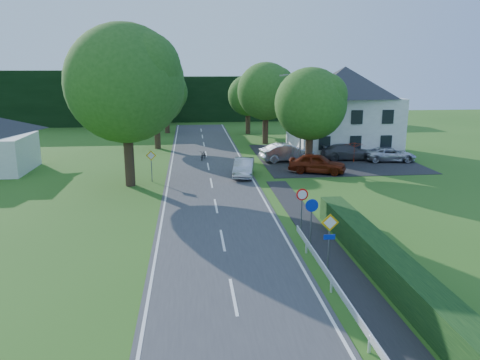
{
  "coord_description": "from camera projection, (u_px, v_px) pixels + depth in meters",
  "views": [
    {
      "loc": [
        -1.49,
        -10.31,
        8.66
      ],
      "look_at": [
        1.57,
        18.36,
        1.6
      ],
      "focal_mm": 35.0,
      "sensor_mm": 36.0,
      "label": 1
    }
  ],
  "objects": [
    {
      "name": "sign_roundabout",
      "position": [
        312.0,
        213.0,
        22.82
      ],
      "size": [
        0.64,
        0.08,
        2.37
      ],
      "color": "slate",
      "rests_on": "ground"
    },
    {
      "name": "tree_main",
      "position": [
        126.0,
        107.0,
        33.34
      ],
      "size": [
        9.4,
        9.4,
        11.64
      ],
      "primitive_type": null,
      "color": "#265419",
      "rests_on": "ground"
    },
    {
      "name": "moving_car",
      "position": [
        244.0,
        167.0,
        37.39
      ],
      "size": [
        2.25,
        4.5,
        1.42
      ],
      "primitive_type": "imported",
      "rotation": [
        0.0,
        0.0,
        -0.18
      ],
      "color": "silver",
      "rests_on": "road"
    },
    {
      "name": "parked_car_silver_b",
      "position": [
        390.0,
        154.0,
        43.27
      ],
      "size": [
        4.82,
        2.63,
        1.28
      ],
      "primitive_type": "imported",
      "rotation": [
        0.0,
        0.0,
        1.46
      ],
      "color": "silver",
      "rests_on": "parking_pad"
    },
    {
      "name": "parking_pad",
      "position": [
        331.0,
        157.0,
        45.28
      ],
      "size": [
        14.0,
        16.0,
        0.04
      ],
      "primitive_type": "cube",
      "color": "black",
      "rests_on": "ground"
    },
    {
      "name": "motorcycle",
      "position": [
        204.0,
        155.0,
        44.02
      ],
      "size": [
        0.99,
        1.75,
        0.87
      ],
      "primitive_type": "imported",
      "rotation": [
        0.0,
        0.0,
        -0.27
      ],
      "color": "black",
      "rests_on": "road"
    },
    {
      "name": "sign_priority_left",
      "position": [
        151.0,
        160.0,
        35.42
      ],
      "size": [
        0.78,
        0.09,
        2.44
      ],
      "color": "slate",
      "rests_on": "ground"
    },
    {
      "name": "treeline_left",
      "position": [
        7.0,
        99.0,
        68.2
      ],
      "size": [
        44.0,
        6.0,
        8.0
      ],
      "primitive_type": "cube",
      "color": "black",
      "rests_on": "ground"
    },
    {
      "name": "tree_left_back",
      "position": [
        166.0,
        102.0,
        60.97
      ],
      "size": [
        6.6,
        6.6,
        8.07
      ],
      "primitive_type": null,
      "color": "#265419",
      "rests_on": "ground"
    },
    {
      "name": "parked_car_silver_a",
      "position": [
        287.0,
        152.0,
        43.25
      ],
      "size": [
        5.17,
        2.5,
        1.63
      ],
      "primitive_type": "imported",
      "rotation": [
        0.0,
        0.0,
        1.73
      ],
      "color": "#B5B6BA",
      "rests_on": "parking_pad"
    },
    {
      "name": "parked_car_red",
      "position": [
        317.0,
        163.0,
        38.48
      ],
      "size": [
        5.02,
        3.49,
        1.59
      ],
      "primitive_type": "imported",
      "rotation": [
        0.0,
        0.0,
        1.18
      ],
      "color": "#631C0B",
      "rests_on": "parking_pad"
    },
    {
      "name": "tree_right_back",
      "position": [
        248.0,
        105.0,
        60.18
      ],
      "size": [
        6.2,
        6.2,
        7.56
      ],
      "primitive_type": null,
      "color": "#265419",
      "rests_on": "ground"
    },
    {
      "name": "road",
      "position": [
        214.0,
        198.0,
        31.48
      ],
      "size": [
        7.0,
        80.0,
        0.04
      ],
      "primitive_type": "cube",
      "color": "#3A3A3D",
      "rests_on": "ground"
    },
    {
      "name": "line_centre",
      "position": [
        214.0,
        197.0,
        31.47
      ],
      "size": [
        0.12,
        80.0,
        0.01
      ],
      "primitive_type": null,
      "color": "white",
      "rests_on": "road"
    },
    {
      "name": "tree_left_far",
      "position": [
        156.0,
        108.0,
        49.26
      ],
      "size": [
        7.0,
        7.0,
        8.58
      ],
      "primitive_type": null,
      "color": "#265419",
      "rests_on": "ground"
    },
    {
      "name": "tree_right_far",
      "position": [
        266.0,
        103.0,
        52.37
      ],
      "size": [
        7.4,
        7.4,
        9.09
      ],
      "primitive_type": null,
      "color": "#265419",
      "rests_on": "ground"
    },
    {
      "name": "house_white",
      "position": [
        343.0,
        109.0,
        47.34
      ],
      "size": [
        10.6,
        8.4,
        8.6
      ],
      "color": "silver",
      "rests_on": "ground"
    },
    {
      "name": "treeline_right",
      "position": [
        248.0,
        98.0,
        75.91
      ],
      "size": [
        30.0,
        5.0,
        7.0
      ],
      "primitive_type": "cube",
      "color": "black",
      "rests_on": "ground"
    },
    {
      "name": "sign_priority_right",
      "position": [
        330.0,
        231.0,
        19.89
      ],
      "size": [
        0.78,
        0.09,
        2.59
      ],
      "color": "slate",
      "rests_on": "ground"
    },
    {
      "name": "line_edge_right",
      "position": [
        262.0,
        196.0,
        31.81
      ],
      "size": [
        0.12,
        80.0,
        0.01
      ],
      "primitive_type": "cube",
      "color": "white",
      "rests_on": "road"
    },
    {
      "name": "parked_car_grey",
      "position": [
        347.0,
        152.0,
        44.06
      ],
      "size": [
        5.15,
        2.2,
        1.48
      ],
      "primitive_type": "imported",
      "rotation": [
        0.0,
        0.0,
        1.55
      ],
      "color": "#4B4C50",
      "rests_on": "parking_pad"
    },
    {
      "name": "streetlight",
      "position": [
        299.0,
        115.0,
        40.91
      ],
      "size": [
        2.03,
        0.18,
        8.0
      ],
      "color": "slate",
      "rests_on": "ground"
    },
    {
      "name": "sign_speed_limit",
      "position": [
        302.0,
        200.0,
        24.72
      ],
      "size": [
        0.64,
        0.11,
        2.37
      ],
      "color": "slate",
      "rests_on": "ground"
    },
    {
      "name": "footpath",
      "position": [
        403.0,
        350.0,
        14.61
      ],
      "size": [
        1.5,
        44.0,
        0.04
      ],
      "primitive_type": "cube",
      "color": "black",
      "rests_on": "ground"
    },
    {
      "name": "line_edge_left",
      "position": [
        166.0,
        199.0,
        31.14
      ],
      "size": [
        0.12,
        80.0,
        0.01
      ],
      "primitive_type": "cube",
      "color": "white",
      "rests_on": "road"
    },
    {
      "name": "parasol",
      "position": [
        354.0,
        152.0,
        42.77
      ],
      "size": [
        2.69,
        2.71,
        1.86
      ],
      "primitive_type": "imported",
      "rotation": [
        0.0,
        0.0,
        -0.42
      ],
      "color": "red",
      "rests_on": "parking_pad"
    },
    {
      "name": "tree_right_mid",
      "position": [
        310.0,
        119.0,
        39.07
      ],
      "size": [
        7.0,
        7.0,
        8.58
      ],
      "primitive_type": null,
      "color": "#265419",
      "rests_on": "ground"
    }
  ]
}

